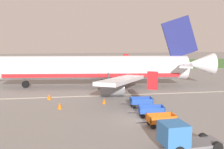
% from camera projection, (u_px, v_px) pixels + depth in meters
% --- Properties ---
extents(ground_plane, '(220.00, 220.00, 0.00)m').
position_uv_depth(ground_plane, '(146.00, 119.00, 26.27)').
color(ground_plane, gray).
extents(grass_strip, '(220.00, 28.00, 0.06)m').
position_uv_depth(grass_strip, '(94.00, 65.00, 77.92)').
color(grass_strip, '#477A38').
rests_on(grass_strip, ground).
extents(apron_stripe, '(120.00, 0.36, 0.01)m').
position_uv_depth(apron_stripe, '(123.00, 95.00, 37.33)').
color(apron_stripe, silver).
rests_on(apron_stripe, ground).
extents(airplane, '(37.66, 30.31, 11.34)m').
position_uv_depth(airplane, '(99.00, 68.00, 42.66)').
color(airplane, silver).
rests_on(airplane, ground).
extents(baggage_cart_nearest, '(3.57, 1.47, 1.07)m').
position_uv_depth(baggage_cart_nearest, '(161.00, 120.00, 24.13)').
color(baggage_cart_nearest, orange).
rests_on(baggage_cart_nearest, ground).
extents(baggage_cart_second_in_row, '(3.61, 1.68, 1.07)m').
position_uv_depth(baggage_cart_second_in_row, '(151.00, 111.00, 27.10)').
color(baggage_cart_second_in_row, '#234CB2').
rests_on(baggage_cart_second_in_row, ground).
extents(baggage_cart_third_in_row, '(3.59, 1.58, 1.07)m').
position_uv_depth(baggage_cart_third_in_row, '(141.00, 102.00, 30.83)').
color(baggage_cart_third_in_row, '#234CB2').
rests_on(baggage_cart_third_in_row, ground).
extents(service_truck_beside_carts, '(4.52, 2.31, 2.10)m').
position_uv_depth(service_truck_beside_carts, '(180.00, 136.00, 18.73)').
color(service_truck_beside_carts, slate).
rests_on(service_truck_beside_carts, ground).
extents(traffic_cone_near_plane, '(0.46, 0.46, 0.61)m').
position_uv_depth(traffic_cone_near_plane, '(104.00, 101.00, 32.44)').
color(traffic_cone_near_plane, orange).
rests_on(traffic_cone_near_plane, ground).
extents(traffic_cone_mid_apron, '(0.55, 0.55, 0.72)m').
position_uv_depth(traffic_cone_mid_apron, '(49.00, 97.00, 34.50)').
color(traffic_cone_mid_apron, orange).
rests_on(traffic_cone_mid_apron, ground).
extents(traffic_cone_by_carts, '(0.55, 0.55, 0.73)m').
position_uv_depth(traffic_cone_by_carts, '(60.00, 106.00, 30.08)').
color(traffic_cone_by_carts, orange).
rests_on(traffic_cone_by_carts, ground).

